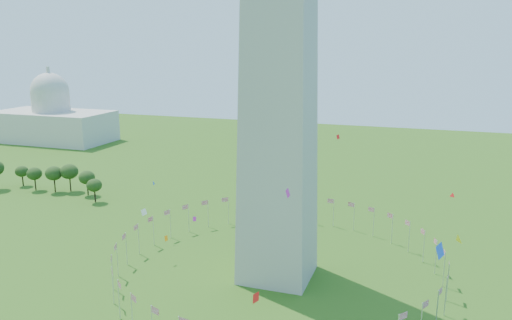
{
  "coord_description": "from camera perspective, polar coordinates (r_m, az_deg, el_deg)",
  "views": [
    {
      "loc": [
        32.63,
        -61.67,
        56.66
      ],
      "look_at": [
        -0.57,
        35.0,
        33.11
      ],
      "focal_mm": 35.0,
      "sensor_mm": 36.0,
      "label": 1
    }
  ],
  "objects": [
    {
      "name": "capitol_building",
      "position": [
        323.65,
        -22.39,
        6.03
      ],
      "size": [
        70.0,
        35.0,
        46.0
      ],
      "primitive_type": null,
      "color": "beige",
      "rests_on": "ground"
    },
    {
      "name": "kites_aloft",
      "position": [
        92.47,
        6.36,
        -11.46
      ],
      "size": [
        96.24,
        78.69,
        33.72
      ],
      "color": "yellow",
      "rests_on": "ground"
    },
    {
      "name": "tree_line_west",
      "position": [
        213.27,
        -22.89,
        -2.07
      ],
      "size": [
        54.96,
        15.06,
        11.72
      ],
      "color": "#2E501A",
      "rests_on": "ground"
    },
    {
      "name": "flag_ring",
      "position": [
        127.49,
        2.48,
        -11.19
      ],
      "size": [
        80.24,
        80.24,
        9.0
      ],
      "color": "silver",
      "rests_on": "ground"
    }
  ]
}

